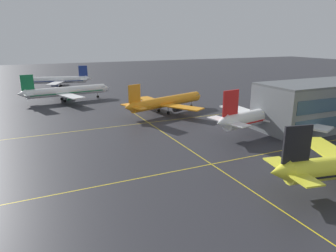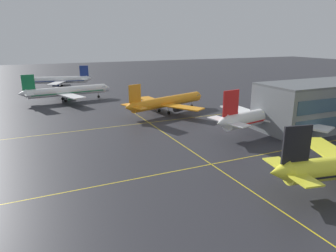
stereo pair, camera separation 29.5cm
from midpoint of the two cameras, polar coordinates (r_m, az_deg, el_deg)
airliner_second_row at (r=81.45m, az=18.17°, el=2.06°), size 36.83×31.33×11.49m
airliner_third_row at (r=95.78m, az=-0.40°, el=4.55°), size 31.59×27.01×10.06m
airliner_far_left_stand at (r=120.51m, az=-18.62°, el=6.15°), size 33.81×28.96×10.51m
airliner_far_right_stand at (r=157.27m, az=-20.11°, el=8.07°), size 32.26×27.42×10.11m
taxiway_markings at (r=57.49m, az=7.98°, el=-7.08°), size 137.53×106.42×0.01m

